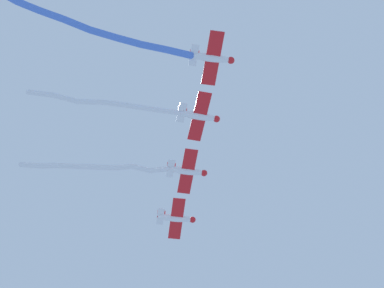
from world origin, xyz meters
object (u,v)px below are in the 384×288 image
(airplane_lead, at_px, (212,58))
(airplane_left_wing, at_px, (199,116))
(airplane_right_wing, at_px, (187,171))
(airplane_slot, at_px, (176,218))

(airplane_lead, xyz_separation_m, airplane_left_wing, (7.70, 3.24, 0.30))
(airplane_right_wing, height_order, airplane_slot, airplane_slot)
(airplane_right_wing, bearing_deg, airplane_left_wing, -88.54)
(airplane_lead, distance_m, airplane_left_wing, 8.36)
(airplane_left_wing, height_order, airplane_slot, same)
(airplane_lead, bearing_deg, airplane_right_wing, 92.04)
(airplane_left_wing, xyz_separation_m, airplane_right_wing, (7.69, 3.23, -0.30))
(airplane_left_wing, bearing_deg, airplane_slot, 89.03)
(airplane_slot, bearing_deg, airplane_lead, -86.33)
(airplane_left_wing, distance_m, airplane_slot, 16.68)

